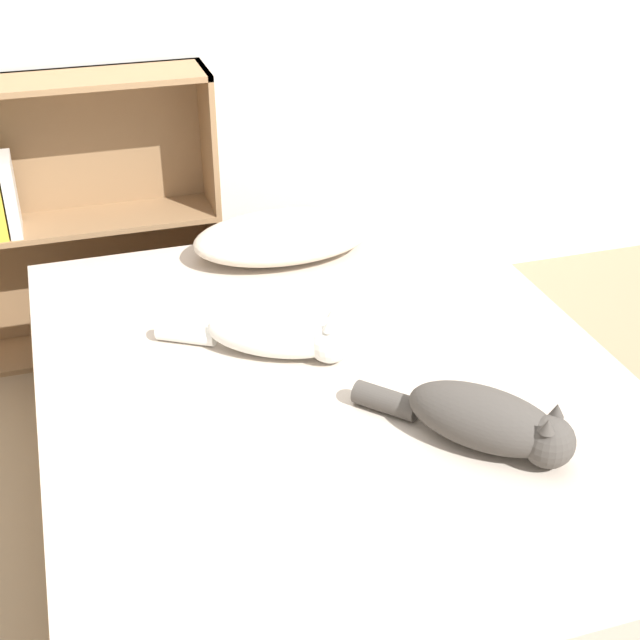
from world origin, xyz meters
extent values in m
plane|color=#997F60|center=(0.00, 0.00, 0.00)|extent=(8.00, 8.00, 0.00)
cube|color=#99754C|center=(0.00, 0.00, 0.14)|extent=(1.57, 1.92, 0.28)
cube|color=#C1B2A3|center=(0.00, 0.00, 0.38)|extent=(1.53, 1.86, 0.20)
ellipsoid|color=beige|center=(0.06, 0.76, 0.55)|extent=(0.60, 0.34, 0.14)
ellipsoid|color=white|center=(-0.13, 0.17, 0.54)|extent=(0.40, 0.32, 0.12)
sphere|color=white|center=(0.01, 0.09, 0.54)|extent=(0.12, 0.12, 0.12)
cone|color=white|center=(0.03, 0.12, 0.61)|extent=(0.04, 0.04, 0.03)
cone|color=white|center=(0.00, 0.06, 0.61)|extent=(0.04, 0.04, 0.03)
cylinder|color=white|center=(-0.34, 0.30, 0.51)|extent=(0.17, 0.13, 0.05)
ellipsoid|color=#47423D|center=(0.24, -0.36, 0.55)|extent=(0.38, 0.39, 0.14)
sphere|color=#47423D|center=(0.35, -0.48, 0.54)|extent=(0.12, 0.12, 0.12)
cone|color=#47423D|center=(0.38, -0.45, 0.61)|extent=(0.04, 0.04, 0.03)
cone|color=#47423D|center=(0.33, -0.50, 0.61)|extent=(0.04, 0.04, 0.03)
cylinder|color=#47423D|center=(0.07, -0.17, 0.51)|extent=(0.16, 0.17, 0.06)
cube|color=#8E6B47|center=(-0.10, 1.17, 0.51)|extent=(0.02, 0.26, 1.02)
cube|color=#8E6B47|center=(-0.58, 1.17, 0.01)|extent=(1.00, 0.26, 0.02)
cube|color=#8E6B47|center=(-0.58, 1.17, 1.01)|extent=(1.00, 0.26, 0.02)
cube|color=#8E6B47|center=(-0.58, 1.17, 0.51)|extent=(0.96, 0.26, 0.02)
cube|color=#8E6B47|center=(-0.58, 1.29, 0.51)|extent=(1.00, 0.02, 1.02)
cube|color=beige|center=(-0.79, 1.13, 0.65)|extent=(0.04, 0.16, 0.27)
camera|label=1|loc=(-0.62, -1.85, 1.80)|focal=50.00mm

